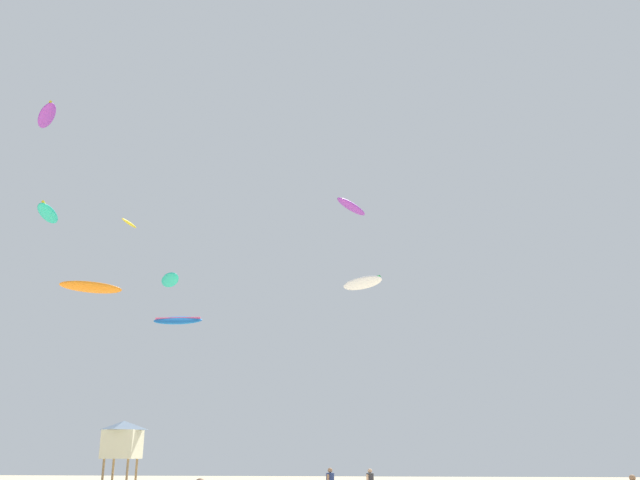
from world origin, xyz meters
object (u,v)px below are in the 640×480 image
lifeguard_tower (123,439)px  kite_aloft_7 (129,223)px  kite_aloft_0 (351,207)px  kite_aloft_2 (91,287)px  kite_aloft_3 (48,213)px  kite_aloft_6 (362,283)px  kite_aloft_5 (178,320)px  kite_aloft_1 (47,116)px  kite_aloft_8 (170,280)px

lifeguard_tower → kite_aloft_7: bearing=116.6°
kite_aloft_0 → kite_aloft_2: (-15.23, -7.02, -7.17)m
kite_aloft_7 → kite_aloft_3: bearing=-79.0°
kite_aloft_6 → kite_aloft_5: bearing=-148.5°
kite_aloft_1 → kite_aloft_3: kite_aloft_1 is taller
kite_aloft_0 → kite_aloft_6: 7.65m
kite_aloft_2 → kite_aloft_5: kite_aloft_2 is taller
kite_aloft_0 → kite_aloft_3: kite_aloft_0 is taller
lifeguard_tower → kite_aloft_6: size_ratio=1.09×
lifeguard_tower → kite_aloft_1: 20.07m
kite_aloft_2 → kite_aloft_3: 6.29m
kite_aloft_2 → kite_aloft_6: kite_aloft_6 is taller
kite_aloft_5 → kite_aloft_6: size_ratio=0.88×
kite_aloft_3 → kite_aloft_7: (-3.95, 20.27, 6.60)m
kite_aloft_1 → kite_aloft_6: (17.62, 17.53, -6.15)m
kite_aloft_3 → kite_aloft_7: bearing=101.0°
kite_aloft_3 → kite_aloft_5: size_ratio=0.96×
kite_aloft_3 → kite_aloft_6: kite_aloft_6 is taller
kite_aloft_3 → kite_aloft_6: (15.77, 19.30, 0.64)m
kite_aloft_1 → kite_aloft_5: size_ratio=1.01×
kite_aloft_2 → kite_aloft_1: bearing=-116.5°
kite_aloft_2 → kite_aloft_6: (15.65, 13.58, 3.25)m
kite_aloft_1 → kite_aloft_3: size_ratio=1.05×
kite_aloft_2 → lifeguard_tower: bearing=77.4°
kite_aloft_2 → kite_aloft_3: (-0.12, -5.72, 2.61)m
lifeguard_tower → kite_aloft_1: bearing=-109.4°
kite_aloft_1 → kite_aloft_6: size_ratio=0.89×
kite_aloft_3 → kite_aloft_2: bearing=88.8°
kite_aloft_2 → kite_aloft_5: bearing=60.4°
kite_aloft_7 → kite_aloft_2: bearing=-74.4°
kite_aloft_0 → kite_aloft_1: size_ratio=1.20×
kite_aloft_2 → kite_aloft_8: size_ratio=1.19×
kite_aloft_6 → kite_aloft_8: bearing=-126.3°
kite_aloft_1 → kite_aloft_7: (-2.10, 18.50, -0.19)m
kite_aloft_3 → kite_aloft_7: 21.68m
kite_aloft_2 → kite_aloft_6: bearing=41.0°
kite_aloft_8 → kite_aloft_2: bearing=170.9°
kite_aloft_6 → kite_aloft_8: 18.13m
lifeguard_tower → kite_aloft_5: bearing=33.8°
kite_aloft_1 → kite_aloft_2: (1.97, 3.95, -9.40)m
lifeguard_tower → kite_aloft_0: bearing=10.2°
kite_aloft_5 → lifeguard_tower: bearing=-146.2°
kite_aloft_0 → kite_aloft_1: (-17.20, -10.97, 2.23)m
kite_aloft_7 → kite_aloft_8: bearing=-59.2°
kite_aloft_3 → kite_aloft_8: bearing=43.4°
kite_aloft_1 → kite_aloft_6: 25.60m
kite_aloft_7 → kite_aloft_8: (9.14, -15.36, -9.10)m
kite_aloft_6 → kite_aloft_8: size_ratio=1.26×
lifeguard_tower → kite_aloft_5: (2.48, 1.66, 7.69)m
kite_aloft_6 → kite_aloft_7: size_ratio=1.54×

